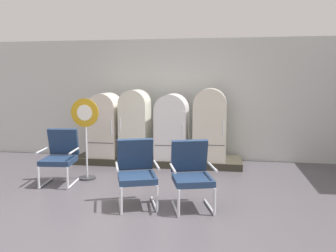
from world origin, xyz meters
TOP-DOWN VIEW (x-y plane):
  - ground at (0.00, 0.00)m, footprint 12.00×10.00m
  - back_wall at (0.00, 3.66)m, footprint 11.76×0.12m
  - display_plinth at (0.00, 3.02)m, footprint 3.70×0.95m
  - refrigerator_0 at (-1.19, 2.93)m, footprint 0.62×0.70m
  - refrigerator_1 at (-0.49, 2.90)m, footprint 0.60×0.64m
  - refrigerator_2 at (0.32, 2.94)m, footprint 0.68×0.72m
  - refrigerator_3 at (1.15, 2.90)m, footprint 0.69×0.64m
  - armchair_left at (-1.46, 1.25)m, footprint 0.67×0.73m
  - armchair_right at (1.00, 0.43)m, footprint 0.74×0.80m
  - armchair_center at (0.18, 0.40)m, footprint 0.76×0.82m
  - sign_stand at (-1.10, 1.57)m, footprint 0.54×0.32m

SIDE VIEW (x-z plane):
  - ground at x=0.00m, z-range -0.05..0.00m
  - display_plinth at x=0.00m, z-range 0.00..0.15m
  - armchair_left at x=-1.46m, z-range 0.04..1.03m
  - armchair_right at x=1.00m, z-range 0.04..1.03m
  - armchair_center at x=0.18m, z-range 0.04..1.03m
  - sign_stand at x=-1.10m, z-range 0.05..1.59m
  - refrigerator_2 at x=0.32m, z-range 0.19..1.60m
  - refrigerator_0 at x=-1.19m, z-range 0.19..1.62m
  - refrigerator_1 at x=-0.49m, z-range 0.20..1.70m
  - refrigerator_3 at x=1.15m, z-range 0.19..1.73m
  - back_wall at x=0.00m, z-range 0.01..2.82m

